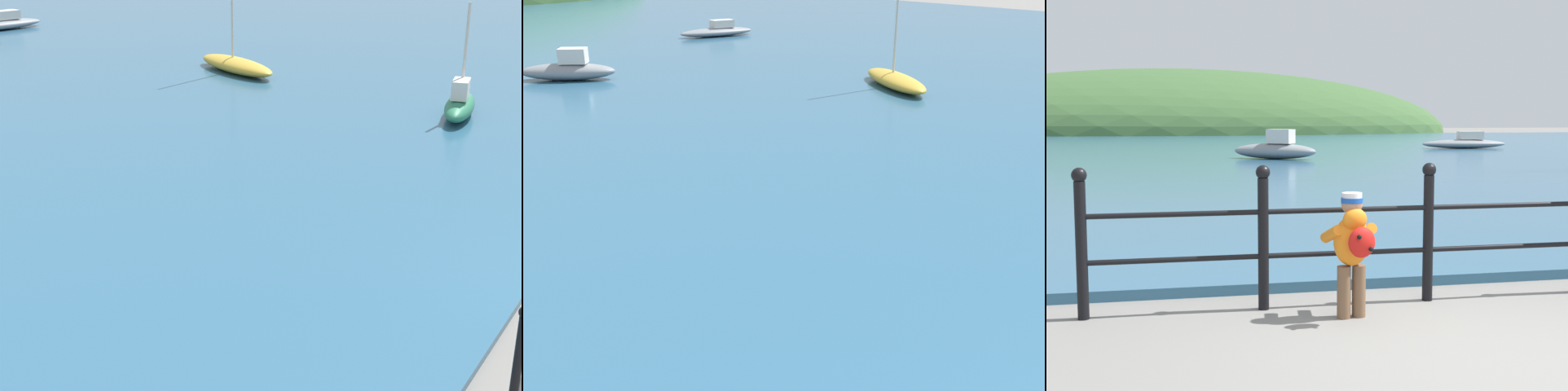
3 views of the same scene
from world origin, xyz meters
The scene contains 7 objects.
ground_plane centered at (0.00, 0.00, 0.00)m, with size 200.00×200.00×0.00m, color slate.
water centered at (0.00, 32.00, 0.05)m, with size 80.00×60.00×0.10m, color #2D5B7A.
far_hillside centered at (0.00, 70.07, 0.00)m, with size 56.20×30.91×12.77m.
iron_railing centered at (-0.60, 1.50, 0.64)m, with size 4.45×0.12×1.21m.
child_in_coat centered at (-0.66, 1.09, 0.61)m, with size 0.41×0.55×1.00m.
boat_twin_mast centered at (2.11, 21.48, 0.45)m, with size 3.26×2.72×1.07m.
boat_nearest_quay centered at (12.56, 28.45, 0.37)m, with size 4.21×1.66×0.82m.
Camera 3 is at (-2.19, -4.37, 1.60)m, focal length 50.00 mm.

